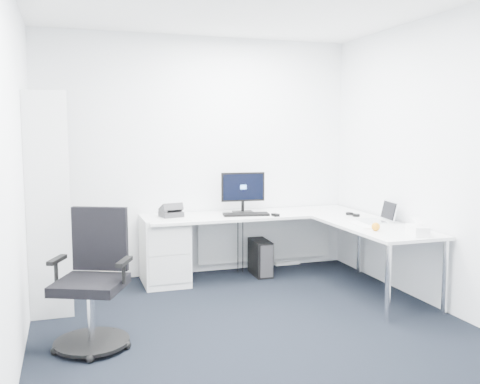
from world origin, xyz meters
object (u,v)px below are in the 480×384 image
object	(u,v)px
monitor	(243,192)
laptop	(372,211)
l_desk	(265,251)
bookshelf	(49,200)
task_chair	(90,281)

from	to	relation	value
monitor	laptop	bearing A→B (deg)	-36.71
l_desk	bookshelf	size ratio (longest dim) A/B	1.23
monitor	bookshelf	bearing A→B (deg)	-164.73
task_chair	laptop	size ratio (longest dim) A/B	3.37
task_chair	monitor	xyz separation A→B (m)	(1.75, 1.62, 0.43)
l_desk	laptop	bearing A→B (deg)	-30.17
bookshelf	laptop	size ratio (longest dim) A/B	6.36
bookshelf	laptop	xyz separation A→B (m)	(3.13, -0.60, -0.17)
task_chair	bookshelf	bearing A→B (deg)	127.80
bookshelf	monitor	world-z (taller)	bookshelf
l_desk	monitor	distance (m)	0.73
monitor	task_chair	bearing A→B (deg)	-131.91
task_chair	monitor	bearing A→B (deg)	66.66
bookshelf	laptop	world-z (taller)	bookshelf
bookshelf	task_chair	size ratio (longest dim) A/B	1.89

